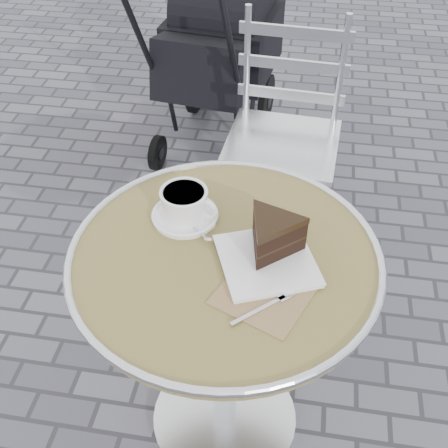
% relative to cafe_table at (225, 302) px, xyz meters
% --- Properties ---
extents(ground, '(80.00, 80.00, 0.00)m').
position_rel_cafe_table_xyz_m(ground, '(0.00, 0.00, -0.57)').
color(ground, '#5C5C65').
rests_on(ground, ground).
extents(cafe_table, '(0.72, 0.72, 0.74)m').
position_rel_cafe_table_xyz_m(cafe_table, '(0.00, 0.00, 0.00)').
color(cafe_table, silver).
rests_on(cafe_table, ground).
extents(cappuccino_set, '(0.16, 0.17, 0.08)m').
position_rel_cafe_table_xyz_m(cappuccino_set, '(-0.11, 0.11, 0.20)').
color(cappuccino_set, white).
rests_on(cappuccino_set, cafe_table).
extents(cake_plate_set, '(0.26, 0.33, 0.11)m').
position_rel_cafe_table_xyz_m(cake_plate_set, '(0.10, 0.01, 0.21)').
color(cake_plate_set, '#927050').
rests_on(cake_plate_set, cafe_table).
extents(bistro_chair, '(0.43, 0.43, 0.90)m').
position_rel_cafe_table_xyz_m(bistro_chair, '(0.08, 0.96, -0.01)').
color(bistro_chair, silver).
rests_on(bistro_chair, ground).
extents(baby_stroller, '(0.54, 0.99, 0.98)m').
position_rel_cafe_table_xyz_m(baby_stroller, '(-0.29, 1.58, -0.13)').
color(baby_stroller, black).
rests_on(baby_stroller, ground).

